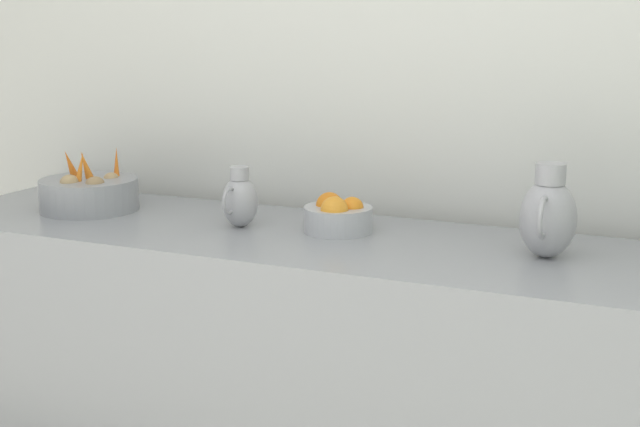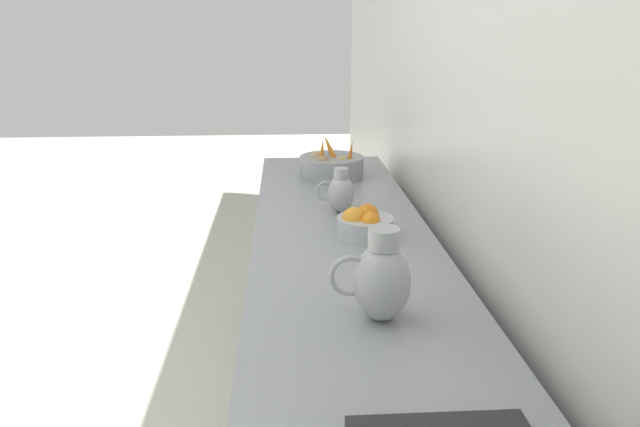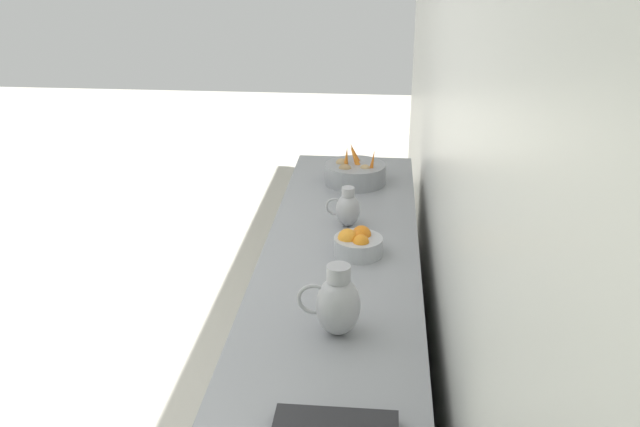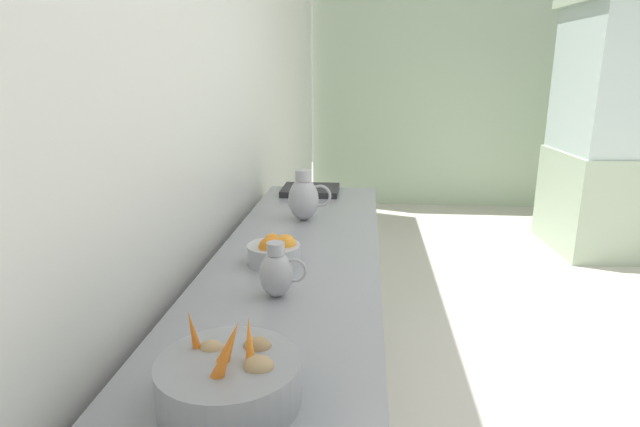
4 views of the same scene
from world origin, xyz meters
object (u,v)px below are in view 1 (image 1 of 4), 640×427
Objects in this scene: metal_pitcher_short at (240,200)px; metal_pitcher_tall at (548,216)px; vegetable_colander at (89,193)px; orange_bowl at (337,215)px.

metal_pitcher_tall is at bearing 91.19° from metal_pitcher_short.
metal_pitcher_short is (0.01, 0.58, 0.03)m from vegetable_colander.
orange_bowl is at bearing -93.80° from metal_pitcher_tall.
vegetable_colander is 0.88m from orange_bowl.
orange_bowl is 1.10× the size of metal_pitcher_short.
metal_pitcher_tall is (0.04, 0.62, 0.06)m from orange_bowl.
vegetable_colander is 0.58m from metal_pitcher_short.
vegetable_colander is at bearing -86.60° from orange_bowl.
vegetable_colander is at bearing -89.58° from metal_pitcher_tall.
vegetable_colander reaches higher than metal_pitcher_short.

